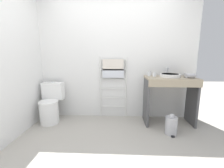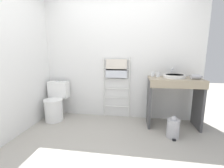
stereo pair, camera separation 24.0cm
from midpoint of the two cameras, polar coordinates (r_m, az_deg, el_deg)
ground_plane at (r=2.11m, az=1.02°, el=-26.99°), size 12.00×12.00×0.00m
wall_back at (r=3.13m, az=4.71°, el=11.19°), size 3.29×0.12×2.63m
wall_side at (r=2.97m, az=-29.24°, el=9.90°), size 0.12×2.09×2.63m
toilet at (r=3.24m, az=-18.78°, el=-6.95°), size 0.41×0.52×0.77m
towel_radiator at (r=3.04m, az=3.96°, el=3.78°), size 0.55×0.06×1.26m
vanity_counter at (r=2.97m, az=24.66°, el=-3.74°), size 0.90×0.53×0.90m
sink_basin at (r=2.95m, az=24.87°, el=2.74°), size 0.37×0.37×0.06m
faucet at (r=3.12m, az=24.04°, el=4.47°), size 0.02×0.10×0.16m
cup_near_wall at (r=2.99m, az=17.57°, el=3.58°), size 0.07×0.07×0.09m
cup_near_edge at (r=2.95m, az=19.43°, el=3.33°), size 0.07×0.07×0.08m
hair_dryer at (r=2.96m, az=31.49°, el=2.34°), size 0.19×0.17×0.08m
trash_bin at (r=2.72m, az=24.70°, el=-15.01°), size 0.20×0.23×0.36m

